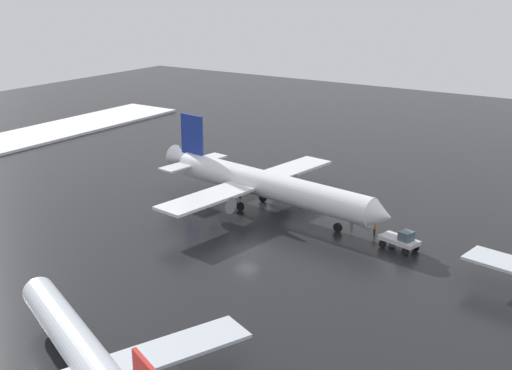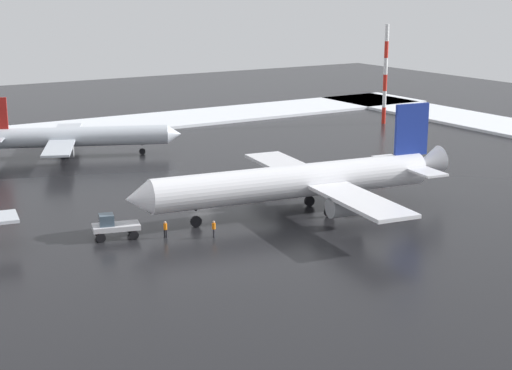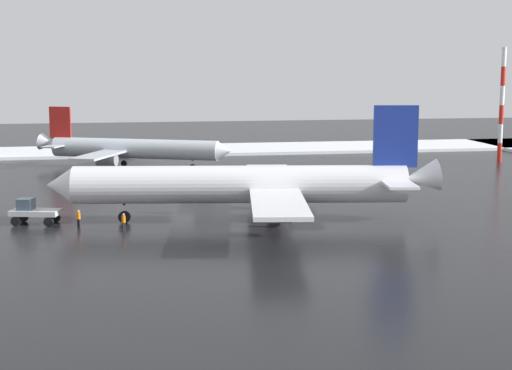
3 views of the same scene
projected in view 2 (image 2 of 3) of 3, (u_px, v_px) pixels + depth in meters
ground_plane at (202, 195)px, 93.47m from camera, size 240.00×240.00×0.00m
snow_bank_far at (66, 130)px, 134.69m from camera, size 152.00×16.00×0.51m
airplane_far_rear at (301, 181)px, 85.08m from camera, size 38.12×31.77×11.33m
airplane_parked_starboard at (76, 137)px, 114.05m from camera, size 28.51×24.17×8.90m
pushback_tug at (114, 226)px, 77.40m from camera, size 5.01×3.28×2.50m
ground_crew_mid_apron at (214, 228)px, 77.74m from camera, size 0.36×0.36×1.71m
ground_crew_near_tug at (165, 228)px, 77.59m from camera, size 0.36×0.36×1.71m
antenna_mast at (385, 74)px, 140.10m from camera, size 0.70×0.70×17.72m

